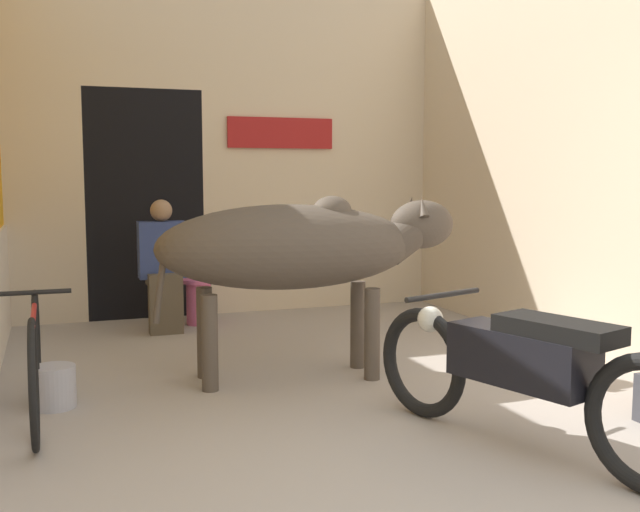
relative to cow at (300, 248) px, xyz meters
name	(u,v)px	position (x,y,z in m)	size (l,w,h in m)	color
wall_back_with_doorway	(193,169)	(-0.23, 2.86, 0.56)	(4.32, 0.93, 3.43)	beige
wall_right_with_door	(593,139)	(2.37, -0.08, 0.78)	(0.22, 5.22, 3.43)	beige
cow	(300,248)	(0.00, 0.00, 0.00)	(2.16, 0.79, 1.28)	#4C4238
motorcycle_near	(522,368)	(0.63, -1.71, -0.48)	(0.80, 1.96, 0.76)	black
bicycle	(35,360)	(-1.73, -0.35, -0.56)	(0.44, 1.68, 0.71)	black
shopkeeper_seated	(163,263)	(-0.68, 1.90, -0.29)	(0.42, 0.33, 1.20)	brown
plastic_stool	(199,300)	(-0.32, 2.11, -0.68)	(0.33, 0.33, 0.43)	#DB6093
bucket	(54,387)	(-1.64, -0.14, -0.79)	(0.26, 0.26, 0.26)	#A8A8B2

